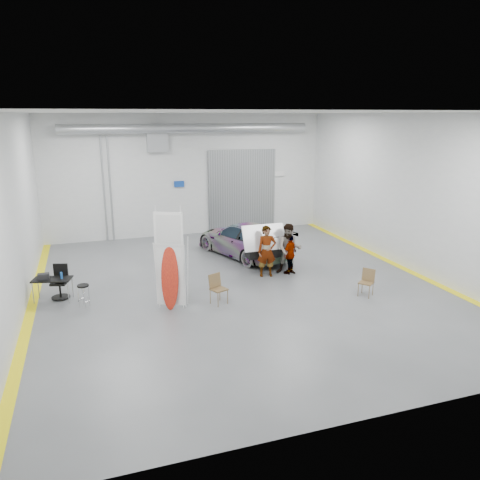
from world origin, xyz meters
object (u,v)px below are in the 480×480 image
object	(u,v)px
shop_stool	(84,296)
folding_chair_far	(365,288)
surfboard_display	(173,268)
work_table	(50,279)
person_a	(267,251)
person_c	(290,254)
office_chair	(60,284)
sedan_car	(244,239)
folding_chair_near	(219,295)
person_b	(289,249)

from	to	relation	value
shop_stool	folding_chair_far	bearing A→B (deg)	-12.56
surfboard_display	work_table	xyz separation A→B (m)	(-3.72, 1.89, -0.57)
person_a	work_table	size ratio (longest dim) A/B	1.47
surfboard_display	person_c	bearing A→B (deg)	46.60
office_chair	sedan_car	bearing A→B (deg)	36.77
sedan_car	person_a	world-z (taller)	person_a
folding_chair_near	office_chair	distance (m)	5.34
person_b	shop_stool	xyz separation A→B (m)	(-7.51, -0.93, -0.61)
person_a	person_c	bearing A→B (deg)	9.60
surfboard_display	office_chair	bearing A→B (deg)	173.27
office_chair	folding_chair_near	bearing A→B (deg)	-7.06
sedan_car	person_a	size ratio (longest dim) A/B	2.56
person_b	surfboard_display	distance (m)	5.20
office_chair	person_b	bearing A→B (deg)	15.97
folding_chair_far	office_chair	xyz separation A→B (m)	(-9.76, 3.07, 0.20)
surfboard_display	folding_chair_near	world-z (taller)	surfboard_display
person_a	folding_chair_far	world-z (taller)	person_a
office_chair	surfboard_display	bearing A→B (deg)	-14.33
surfboard_display	folding_chair_far	size ratio (longest dim) A/B	3.59
person_c	folding_chair_near	xyz separation A→B (m)	(-3.41, -2.04, -0.47)
sedan_car	folding_chair_near	distance (m)	5.46
folding_chair_far	person_b	bearing A→B (deg)	169.56
work_table	office_chair	bearing A→B (deg)	37.29
sedan_car	surfboard_display	distance (m)	6.20
folding_chair_far	office_chair	distance (m)	10.23
person_b	work_table	distance (m)	8.53
person_b	person_a	bearing A→B (deg)	-153.92
sedan_car	folding_chair_far	distance (m)	6.23
sedan_car	person_b	xyz separation A→B (m)	(0.88, -2.80, 0.25)
sedan_car	person_c	bearing A→B (deg)	89.67
person_a	folding_chair_near	bearing A→B (deg)	-130.75
folding_chair_near	work_table	size ratio (longest dim) A/B	0.74
sedan_car	work_table	size ratio (longest dim) A/B	3.77
person_c	folding_chair_near	world-z (taller)	person_c
sedan_car	folding_chair_far	size ratio (longest dim) A/B	5.45
folding_chair_far	surfboard_display	bearing A→B (deg)	-136.28
sedan_car	person_b	size ratio (longest dim) A/B	2.55
work_table	sedan_car	bearing A→B (deg)	20.60
person_a	folding_chair_far	xyz separation A→B (m)	(2.42, -2.94, -0.69)
person_a	person_b	distance (m)	0.92
person_a	person_b	xyz separation A→B (m)	(0.92, 0.00, 0.00)
person_b	office_chair	bearing A→B (deg)	-154.83
person_b	work_table	bearing A→B (deg)	-153.44
sedan_car	folding_chair_far	xyz separation A→B (m)	(2.38, -5.74, -0.44)
sedan_car	person_b	distance (m)	2.95
sedan_car	person_a	bearing A→B (deg)	70.79
person_a	office_chair	distance (m)	7.35
sedan_car	folding_chair_far	world-z (taller)	sedan_car
person_a	person_c	size ratio (longest dim) A/B	1.26
shop_stool	person_b	bearing A→B (deg)	7.06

